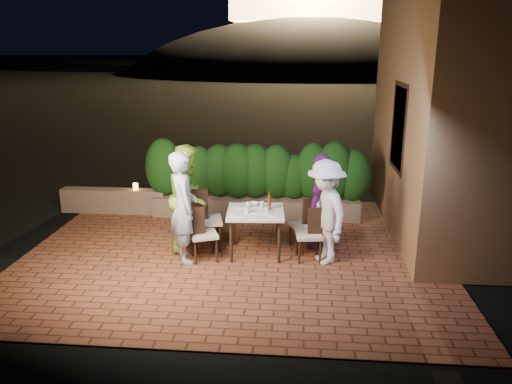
# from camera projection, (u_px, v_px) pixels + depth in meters

# --- Properties ---
(ground) EXTENTS (400.00, 400.00, 0.00)m
(ground) POSITION_uv_depth(u_px,v_px,m) (231.00, 263.00, 8.12)
(ground) COLOR black
(ground) RESTS_ON ground
(terrace_floor) EXTENTS (7.00, 6.00, 0.15)m
(terrace_floor) POSITION_uv_depth(u_px,v_px,m) (235.00, 254.00, 8.61)
(terrace_floor) COLOR brown
(terrace_floor) RESTS_ON ground
(building_wall) EXTENTS (1.60, 5.00, 5.00)m
(building_wall) POSITION_uv_depth(u_px,v_px,m) (441.00, 96.00, 9.02)
(building_wall) COLOR #9A683C
(building_wall) RESTS_ON ground
(window_pane) EXTENTS (0.08, 1.00, 1.40)m
(window_pane) POSITION_uv_depth(u_px,v_px,m) (400.00, 127.00, 8.75)
(window_pane) COLOR black
(window_pane) RESTS_ON building_wall
(window_frame) EXTENTS (0.06, 1.15, 1.55)m
(window_frame) POSITION_uv_depth(u_px,v_px,m) (400.00, 127.00, 8.75)
(window_frame) COLOR black
(window_frame) RESTS_ON building_wall
(planter) EXTENTS (4.20, 0.55, 0.40)m
(planter) POSITION_uv_depth(u_px,v_px,m) (256.00, 207.00, 10.24)
(planter) COLOR brown
(planter) RESTS_ON ground
(hedge) EXTENTS (4.00, 0.70, 1.10)m
(hedge) POSITION_uv_depth(u_px,v_px,m) (256.00, 171.00, 10.03)
(hedge) COLOR #143B0F
(hedge) RESTS_ON planter
(parapet) EXTENTS (2.20, 0.30, 0.50)m
(parapet) POSITION_uv_depth(u_px,v_px,m) (114.00, 201.00, 10.48)
(parapet) COLOR brown
(parapet) RESTS_ON ground
(hill) EXTENTS (52.00, 40.00, 22.00)m
(hill) POSITION_uv_depth(u_px,v_px,m) (307.00, 104.00, 66.44)
(hill) COLOR black
(hill) RESTS_ON ground
(dining_table) EXTENTS (1.00, 1.00, 0.75)m
(dining_table) POSITION_uv_depth(u_px,v_px,m) (255.00, 232.00, 8.35)
(dining_table) COLOR white
(dining_table) RESTS_ON ground
(plate_nw) EXTENTS (0.19, 0.19, 0.01)m
(plate_nw) POSITION_uv_depth(u_px,v_px,m) (236.00, 215.00, 8.04)
(plate_nw) COLOR white
(plate_nw) RESTS_ON dining_table
(plate_sw) EXTENTS (0.21, 0.21, 0.01)m
(plate_sw) POSITION_uv_depth(u_px,v_px,m) (240.00, 206.00, 8.46)
(plate_sw) COLOR white
(plate_sw) RESTS_ON dining_table
(plate_ne) EXTENTS (0.21, 0.21, 0.01)m
(plate_ne) POSITION_uv_depth(u_px,v_px,m) (273.00, 214.00, 8.06)
(plate_ne) COLOR white
(plate_ne) RESTS_ON dining_table
(plate_se) EXTENTS (0.22, 0.22, 0.01)m
(plate_se) POSITION_uv_depth(u_px,v_px,m) (274.00, 207.00, 8.45)
(plate_se) COLOR white
(plate_se) RESTS_ON dining_table
(plate_centre) EXTENTS (0.24, 0.24, 0.01)m
(plate_centre) POSITION_uv_depth(u_px,v_px,m) (256.00, 211.00, 8.20)
(plate_centre) COLOR white
(plate_centre) RESTS_ON dining_table
(plate_front) EXTENTS (0.20, 0.20, 0.01)m
(plate_front) POSITION_uv_depth(u_px,v_px,m) (258.00, 218.00, 7.90)
(plate_front) COLOR white
(plate_front) RESTS_ON dining_table
(glass_nw) EXTENTS (0.07, 0.07, 0.12)m
(glass_nw) POSITION_uv_depth(u_px,v_px,m) (247.00, 210.00, 8.11)
(glass_nw) COLOR silver
(glass_nw) RESTS_ON dining_table
(glass_sw) EXTENTS (0.06, 0.06, 0.11)m
(glass_sw) POSITION_uv_depth(u_px,v_px,m) (248.00, 205.00, 8.39)
(glass_sw) COLOR silver
(glass_sw) RESTS_ON dining_table
(glass_ne) EXTENTS (0.06, 0.06, 0.11)m
(glass_ne) POSITION_uv_depth(u_px,v_px,m) (267.00, 210.00, 8.12)
(glass_ne) COLOR silver
(glass_ne) RESTS_ON dining_table
(glass_se) EXTENTS (0.07, 0.07, 0.11)m
(glass_se) POSITION_uv_depth(u_px,v_px,m) (262.00, 205.00, 8.39)
(glass_se) COLOR silver
(glass_se) RESTS_ON dining_table
(beer_bottle) EXTENTS (0.06, 0.06, 0.32)m
(beer_bottle) POSITION_uv_depth(u_px,v_px,m) (269.00, 201.00, 8.26)
(beer_bottle) COLOR #542D0E
(beer_bottle) RESTS_ON dining_table
(bowl) EXTENTS (0.21, 0.21, 0.04)m
(bowl) POSITION_uv_depth(u_px,v_px,m) (254.00, 204.00, 8.54)
(bowl) COLOR white
(bowl) RESTS_ON dining_table
(chair_left_front) EXTENTS (0.54, 0.54, 0.90)m
(chair_left_front) POSITION_uv_depth(u_px,v_px,m) (204.00, 233.00, 8.08)
(chair_left_front) COLOR black
(chair_left_front) RESTS_ON ground
(chair_left_back) EXTENTS (0.60, 0.60, 1.06)m
(chair_left_back) POSITION_uv_depth(u_px,v_px,m) (207.00, 219.00, 8.52)
(chair_left_back) COLOR black
(chair_left_back) RESTS_ON ground
(chair_right_front) EXTENTS (0.46, 0.46, 0.89)m
(chair_right_front) POSITION_uv_depth(u_px,v_px,m) (309.00, 234.00, 8.09)
(chair_right_front) COLOR black
(chair_right_front) RESTS_ON ground
(chair_right_back) EXTENTS (0.54, 0.54, 0.89)m
(chair_right_back) POSITION_uv_depth(u_px,v_px,m) (303.00, 224.00, 8.52)
(chair_right_back) COLOR black
(chair_right_back) RESTS_ON ground
(diner_blue) EXTENTS (0.66, 0.78, 1.81)m
(diner_blue) POSITION_uv_depth(u_px,v_px,m) (183.00, 207.00, 7.93)
(diner_blue) COLOR #9EAECC
(diner_blue) RESTS_ON ground
(diner_green) EXTENTS (0.74, 0.92, 1.81)m
(diner_green) POSITION_uv_depth(u_px,v_px,m) (188.00, 197.00, 8.47)
(diner_green) COLOR #9BC53D
(diner_green) RESTS_ON ground
(diner_white) EXTENTS (0.99, 1.25, 1.69)m
(diner_white) POSITION_uv_depth(u_px,v_px,m) (325.00, 212.00, 7.89)
(diner_white) COLOR white
(diner_white) RESTS_ON ground
(diner_purple) EXTENTS (0.70, 1.06, 1.68)m
(diner_purple) POSITION_uv_depth(u_px,v_px,m) (321.00, 201.00, 8.48)
(diner_purple) COLOR #682672
(diner_purple) RESTS_ON ground
(parapet_lamp) EXTENTS (0.10, 0.10, 0.14)m
(parapet_lamp) POSITION_uv_depth(u_px,v_px,m) (136.00, 187.00, 10.35)
(parapet_lamp) COLOR orange
(parapet_lamp) RESTS_ON parapet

